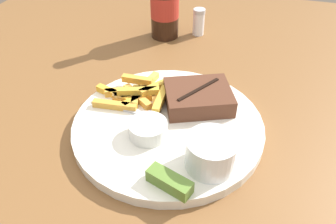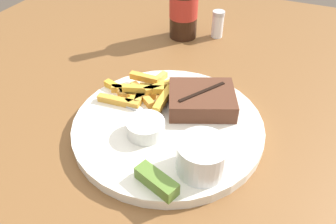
{
  "view_description": "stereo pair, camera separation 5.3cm",
  "coord_description": "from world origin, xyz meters",
  "px_view_note": "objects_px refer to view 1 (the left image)",
  "views": [
    {
      "loc": [
        0.11,
        -0.39,
        1.1
      ],
      "look_at": [
        0.0,
        0.0,
        0.76
      ],
      "focal_mm": 35.0,
      "sensor_mm": 36.0,
      "label": 1
    },
    {
      "loc": [
        0.16,
        -0.37,
        1.1
      ],
      "look_at": [
        0.0,
        0.0,
        0.76
      ],
      "focal_mm": 35.0,
      "sensor_mm": 36.0,
      "label": 2
    }
  ],
  "objects_px": {
    "salt_shaker": "(199,22)",
    "beer_bottle": "(165,5)",
    "fork_utensil": "(124,108)",
    "pickle_spear": "(169,182)",
    "coleslaw_cup": "(211,151)",
    "dipping_sauce_cup": "(148,129)",
    "dinner_plate": "(168,125)",
    "steak_portion": "(198,97)"
  },
  "relations": [
    {
      "from": "beer_bottle",
      "to": "salt_shaker",
      "type": "bearing_deg",
      "value": 22.23
    },
    {
      "from": "dinner_plate",
      "to": "dipping_sauce_cup",
      "type": "bearing_deg",
      "value": -117.35
    },
    {
      "from": "dinner_plate",
      "to": "pickle_spear",
      "type": "relative_size",
      "value": 4.65
    },
    {
      "from": "coleslaw_cup",
      "to": "salt_shaker",
      "type": "height_order",
      "value": "coleslaw_cup"
    },
    {
      "from": "pickle_spear",
      "to": "fork_utensil",
      "type": "height_order",
      "value": "pickle_spear"
    },
    {
      "from": "fork_utensil",
      "to": "beer_bottle",
      "type": "bearing_deg",
      "value": 100.45
    },
    {
      "from": "beer_bottle",
      "to": "fork_utensil",
      "type": "bearing_deg",
      "value": -86.52
    },
    {
      "from": "pickle_spear",
      "to": "salt_shaker",
      "type": "xyz_separation_m",
      "value": [
        -0.06,
        0.49,
        0.0
      ]
    },
    {
      "from": "steak_portion",
      "to": "beer_bottle",
      "type": "distance_m",
      "value": 0.31
    },
    {
      "from": "steak_portion",
      "to": "fork_utensil",
      "type": "distance_m",
      "value": 0.13
    },
    {
      "from": "dinner_plate",
      "to": "salt_shaker",
      "type": "height_order",
      "value": "salt_shaker"
    },
    {
      "from": "coleslaw_cup",
      "to": "pickle_spear",
      "type": "xyz_separation_m",
      "value": [
        -0.04,
        -0.05,
        -0.02
      ]
    },
    {
      "from": "salt_shaker",
      "to": "dipping_sauce_cup",
      "type": "bearing_deg",
      "value": -89.44
    },
    {
      "from": "dipping_sauce_cup",
      "to": "salt_shaker",
      "type": "bearing_deg",
      "value": 90.56
    },
    {
      "from": "salt_shaker",
      "to": "coleslaw_cup",
      "type": "bearing_deg",
      "value": -76.14
    },
    {
      "from": "pickle_spear",
      "to": "fork_utensil",
      "type": "distance_m",
      "value": 0.18
    },
    {
      "from": "dipping_sauce_cup",
      "to": "salt_shaker",
      "type": "xyz_separation_m",
      "value": [
        -0.0,
        0.4,
        0.0
      ]
    },
    {
      "from": "salt_shaker",
      "to": "beer_bottle",
      "type": "bearing_deg",
      "value": -157.77
    },
    {
      "from": "dinner_plate",
      "to": "steak_portion",
      "type": "height_order",
      "value": "steak_portion"
    },
    {
      "from": "steak_portion",
      "to": "coleslaw_cup",
      "type": "relative_size",
      "value": 1.91
    },
    {
      "from": "pickle_spear",
      "to": "beer_bottle",
      "type": "relative_size",
      "value": 0.3
    },
    {
      "from": "dinner_plate",
      "to": "salt_shaker",
      "type": "relative_size",
      "value": 4.84
    },
    {
      "from": "pickle_spear",
      "to": "dinner_plate",
      "type": "bearing_deg",
      "value": 106.74
    },
    {
      "from": "dinner_plate",
      "to": "coleslaw_cup",
      "type": "height_order",
      "value": "coleslaw_cup"
    },
    {
      "from": "fork_utensil",
      "to": "beer_bottle",
      "type": "height_order",
      "value": "beer_bottle"
    },
    {
      "from": "steak_portion",
      "to": "dinner_plate",
      "type": "bearing_deg",
      "value": -122.75
    },
    {
      "from": "pickle_spear",
      "to": "fork_utensil",
      "type": "bearing_deg",
      "value": 131.47
    },
    {
      "from": "dinner_plate",
      "to": "beer_bottle",
      "type": "distance_m",
      "value": 0.35
    },
    {
      "from": "coleslaw_cup",
      "to": "dipping_sauce_cup",
      "type": "height_order",
      "value": "coleslaw_cup"
    },
    {
      "from": "dinner_plate",
      "to": "coleslaw_cup",
      "type": "relative_size",
      "value": 4.37
    },
    {
      "from": "steak_portion",
      "to": "pickle_spear",
      "type": "distance_m",
      "value": 0.19
    },
    {
      "from": "steak_portion",
      "to": "coleslaw_cup",
      "type": "bearing_deg",
      "value": -71.09
    },
    {
      "from": "pickle_spear",
      "to": "fork_utensil",
      "type": "relative_size",
      "value": 0.5
    },
    {
      "from": "fork_utensil",
      "to": "dipping_sauce_cup",
      "type": "bearing_deg",
      "value": -31.9
    },
    {
      "from": "salt_shaker",
      "to": "pickle_spear",
      "type": "bearing_deg",
      "value": -82.69
    },
    {
      "from": "dinner_plate",
      "to": "steak_portion",
      "type": "bearing_deg",
      "value": 57.25
    },
    {
      "from": "dinner_plate",
      "to": "beer_bottle",
      "type": "relative_size",
      "value": 1.42
    },
    {
      "from": "fork_utensil",
      "to": "beer_bottle",
      "type": "distance_m",
      "value": 0.33
    },
    {
      "from": "pickle_spear",
      "to": "salt_shaker",
      "type": "bearing_deg",
      "value": 97.31
    },
    {
      "from": "fork_utensil",
      "to": "salt_shaker",
      "type": "xyz_separation_m",
      "value": [
        0.06,
        0.35,
        0.01
      ]
    },
    {
      "from": "dipping_sauce_cup",
      "to": "steak_portion",
      "type": "bearing_deg",
      "value": 59.37
    },
    {
      "from": "dinner_plate",
      "to": "dipping_sauce_cup",
      "type": "relative_size",
      "value": 5.19
    }
  ]
}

